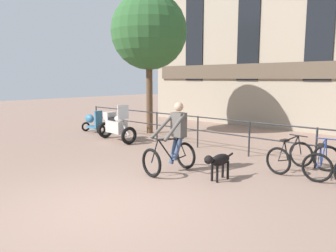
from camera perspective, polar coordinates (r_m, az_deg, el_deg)
name	(u,v)px	position (r m, az deg, el deg)	size (l,w,h in m)	color
ground_plane	(105,208)	(6.08, -10.99, -13.79)	(60.00, 60.00, 0.00)	#8E7060
canal_railing	(249,133)	(9.80, 13.99, -1.12)	(15.05, 0.05, 1.05)	#232326
building_facade	(322,35)	(15.13, 25.25, 14.08)	(18.00, 0.72, 8.02)	gray
cyclist_with_bike	(174,141)	(7.94, 0.97, -2.65)	(0.81, 1.24, 1.70)	black
dog	(218,161)	(7.40, 8.74, -6.04)	(0.28, 1.01, 0.63)	black
parked_motorcycle	(116,126)	(12.05, -9.01, 0.04)	(1.82, 0.84, 1.35)	black
parked_bicycle_near_lamp	(290,156)	(8.67, 20.49, -4.98)	(0.81, 1.19, 0.86)	black
parked_bicycle_mid_left	(322,162)	(8.43, 25.25, -5.62)	(0.78, 1.18, 0.86)	black
parked_scooter	(92,122)	(14.09, -13.02, 0.71)	(1.30, 0.48, 0.96)	black
tree_canalside_left	(149,32)	(13.69, -3.34, 16.07)	(3.06, 3.06, 5.67)	brown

